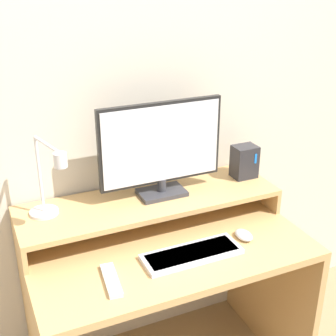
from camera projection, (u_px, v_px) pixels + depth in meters
wall_back at (130, 86)px, 1.91m from camera, size 6.00×0.05×2.50m
desk at (166, 286)px, 1.91m from camera, size 1.08×0.65×0.71m
monitor_shelf at (150, 202)px, 1.92m from camera, size 1.08×0.32×0.11m
monitor at (161, 148)px, 1.86m from camera, size 0.52×0.13×0.40m
desk_lamp at (48, 186)px, 1.69m from camera, size 0.13×0.27×0.32m
router_dock at (244, 162)px, 2.08m from camera, size 0.10×0.09×0.15m
keyboard at (192, 254)px, 1.73m from camera, size 0.37×0.13×0.02m
mouse at (244, 235)px, 1.84m from camera, size 0.06×0.09×0.03m
remote_control at (111, 280)px, 1.59m from camera, size 0.07×0.19×0.02m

